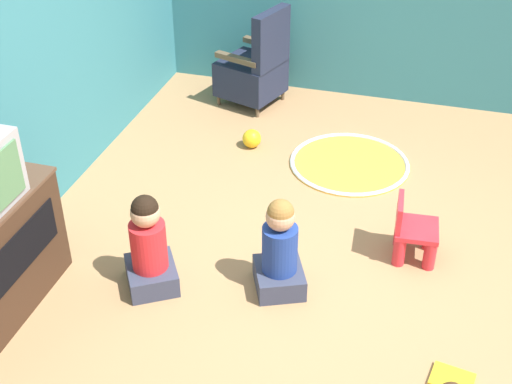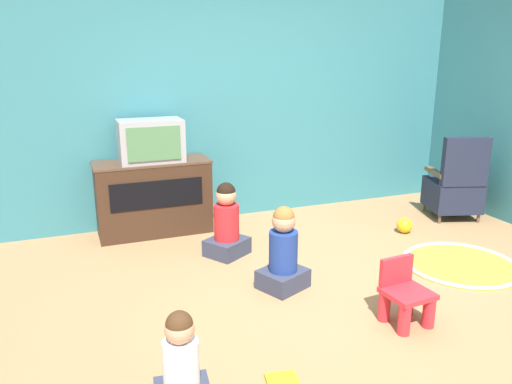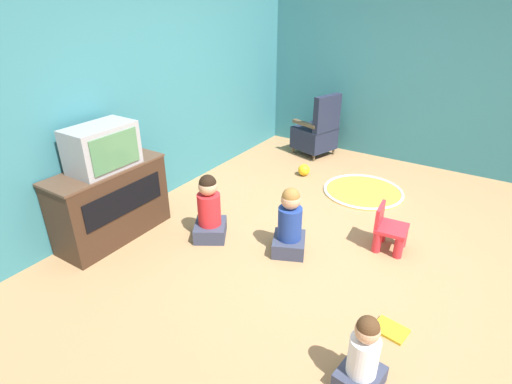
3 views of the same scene
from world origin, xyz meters
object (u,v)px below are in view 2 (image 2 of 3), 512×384
object	(u,v)px
tv_cabinet	(154,196)
child_watching_center	(283,253)
black_armchair	(455,187)
child_watching_right	(227,224)
toy_ball	(405,225)
yellow_kid_chair	(405,298)
child_watching_left	(181,368)
television	(151,141)

from	to	relation	value
tv_cabinet	child_watching_center	size ratio (longest dim) A/B	1.70
black_armchair	child_watching_right	world-z (taller)	black_armchair
tv_cabinet	toy_ball	bearing A→B (deg)	-21.54
tv_cabinet	toy_ball	distance (m)	2.69
tv_cabinet	yellow_kid_chair	world-z (taller)	tv_cabinet
tv_cabinet	child_watching_left	distance (m)	2.83
child_watching_center	tv_cabinet	bearing A→B (deg)	89.77
yellow_kid_chair	child_watching_right	distance (m)	1.82
yellow_kid_chair	black_armchair	bearing A→B (deg)	36.32
tv_cabinet	child_watching_right	size ratio (longest dim) A/B	1.67
tv_cabinet	child_watching_center	xyz separation A→B (m)	(0.74, -1.68, -0.10)
yellow_kid_chair	child_watching_center	bearing A→B (deg)	121.17
television	black_armchair	bearing A→B (deg)	-12.62
television	black_armchair	xyz separation A→B (m)	(3.31, -0.74, -0.63)
television	yellow_kid_chair	size ratio (longest dim) A/B	1.39
television	child_watching_right	world-z (taller)	television
child_watching_left	toy_ball	world-z (taller)	child_watching_left
child_watching_left	child_watching_right	xyz separation A→B (m)	(0.88, 1.95, 0.06)
yellow_kid_chair	toy_ball	distance (m)	1.91
child_watching_right	toy_ball	xyz separation A→B (m)	(1.95, -0.12, -0.22)
television	child_watching_left	xyz separation A→B (m)	(-0.36, -2.78, -0.75)
tv_cabinet	television	size ratio (longest dim) A/B	1.85
black_armchair	yellow_kid_chair	xyz separation A→B (m)	(-1.99, -1.73, -0.18)
child_watching_center	television	bearing A→B (deg)	90.07
tv_cabinet	black_armchair	xyz separation A→B (m)	(3.31, -0.77, -0.04)
yellow_kid_chair	child_watching_center	size ratio (longest dim) A/B	0.66
toy_ball	black_armchair	bearing A→B (deg)	14.38
child_watching_center	toy_ball	bearing A→B (deg)	-1.93
child_watching_left	yellow_kid_chair	bearing A→B (deg)	17.82
tv_cabinet	yellow_kid_chair	distance (m)	2.83
child_watching_center	toy_ball	world-z (taller)	child_watching_center
child_watching_right	child_watching_left	bearing A→B (deg)	-146.48
yellow_kid_chair	tv_cabinet	bearing A→B (deg)	113.33
black_armchair	child_watching_left	xyz separation A→B (m)	(-3.67, -2.04, -0.12)
child_watching_left	toy_ball	distance (m)	3.38
toy_ball	yellow_kid_chair	bearing A→B (deg)	-127.37
television	yellow_kid_chair	distance (m)	2.92
television	child_watching_left	bearing A→B (deg)	-97.32
child_watching_center	child_watching_right	bearing A→B (deg)	80.57
child_watching_left	child_watching_center	xyz separation A→B (m)	(1.10, 1.12, 0.05)
black_armchair	child_watching_right	size ratio (longest dim) A/B	1.37
yellow_kid_chair	child_watching_center	distance (m)	1.00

